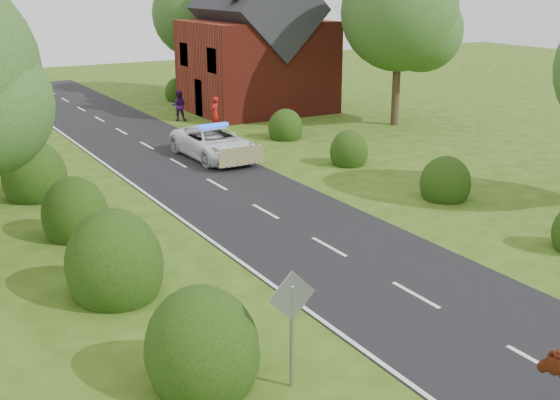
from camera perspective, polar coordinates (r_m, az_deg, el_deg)
ground at (r=16.35m, az=20.38°, el=-12.46°), size 120.00×120.00×0.00m
road at (r=27.38m, az=-4.26°, el=0.76°), size 6.00×70.00×0.02m
road_markings at (r=24.93m, az=-5.45°, el=-0.93°), size 4.96×70.00×0.01m
hedgerow_left at (r=22.05m, az=-15.74°, el=-2.02°), size 2.75×50.41×3.00m
hedgerow_right at (r=27.79m, az=11.57°, el=1.85°), size 2.10×45.78×2.10m
tree_right_b at (r=39.92m, az=10.17°, el=14.43°), size 6.56×6.40×9.40m
tree_right_c at (r=50.92m, az=-6.53°, el=14.51°), size 6.15×6.00×8.58m
road_sign at (r=13.87m, az=0.98°, el=-9.09°), size 1.06×0.08×2.53m
house at (r=44.10m, az=-1.91°, el=12.15°), size 8.00×7.40×9.17m
police_van at (r=32.35m, az=-5.40°, el=4.65°), size 2.54×5.36×1.61m
pedestrian_red at (r=38.75m, az=-5.31°, el=7.03°), size 0.78×0.71×1.79m
pedestrian_purple at (r=41.53m, az=-8.21°, el=7.59°), size 1.06×0.99×1.74m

